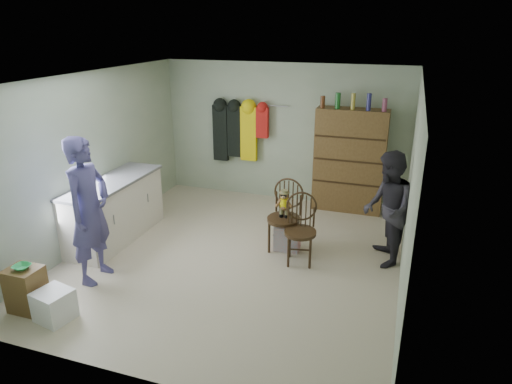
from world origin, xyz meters
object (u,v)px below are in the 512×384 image
(chair_front, at_px, (285,210))
(chair_far, at_px, (301,226))
(dresser, at_px, (349,160))
(counter, at_px, (115,210))

(chair_front, height_order, chair_far, chair_front)
(dresser, bearing_deg, chair_front, -109.77)
(dresser, bearing_deg, counter, -144.31)
(chair_front, height_order, dresser, dresser)
(counter, bearing_deg, dresser, 35.69)
(counter, bearing_deg, chair_front, 10.73)
(chair_far, distance_m, dresser, 2.16)
(chair_far, bearing_deg, dresser, 69.30)
(counter, relative_size, chair_far, 1.89)
(chair_front, xyz_separation_m, dresser, (0.65, 1.82, 0.30))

